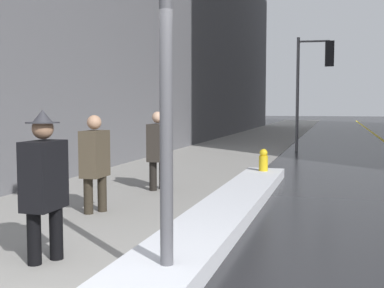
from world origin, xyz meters
name	(u,v)px	position (x,y,z in m)	size (l,w,h in m)	color
sidewalk_slab	(234,149)	(-2.00, 15.00, 0.01)	(4.00, 80.00, 0.01)	gray
snow_bank_curb	(230,207)	(0.25, 3.85, 0.10)	(0.84, 8.13, 0.21)	silver
traffic_light_near	(316,69)	(1.08, 14.74, 2.99)	(1.31, 0.39, 4.13)	#515156
pedestrian_in_fedora	(44,180)	(-1.11, 1.00, 0.88)	(0.34, 0.50, 1.62)	black
pedestrian_trailing	(95,159)	(-1.74, 3.27, 0.84)	(0.29, 0.49, 1.52)	#2A241B
pedestrian_nearside	(158,147)	(-1.53, 5.46, 0.86)	(0.30, 0.50, 1.55)	black
fire_hydrant	(263,165)	(0.26, 7.37, 0.35)	(0.20, 0.20, 0.70)	gold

